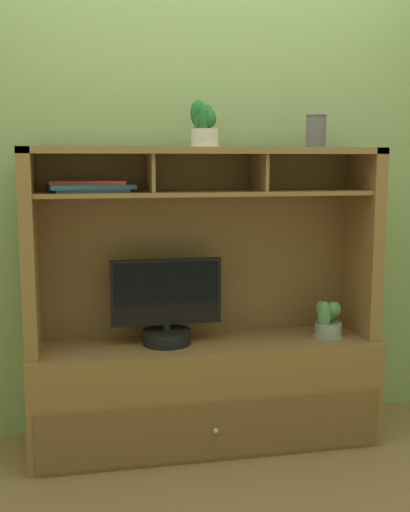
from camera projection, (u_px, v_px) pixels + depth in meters
The scene contains 8 objects.
floor_plane at pixel (205, 441), 3.13m from camera, with size 6.00×6.00×0.02m, color #966B49.
back_wall at pixel (195, 157), 3.17m from camera, with size 6.00×0.02×2.80m, color #8DA468.
media_console at pixel (205, 358), 3.07m from camera, with size 1.68×0.50×1.44m.
tv_monitor at pixel (167, 310), 2.98m from camera, with size 0.53×0.23×0.41m.
potted_orchid at pixel (328, 321), 3.11m from camera, with size 0.15×0.15×0.19m.
magazine_stack_left at pixel (90, 187), 2.84m from camera, with size 0.40×0.28×0.05m.
potted_succulent at pixel (204, 126), 2.90m from camera, with size 0.15×0.15×0.22m.
ceramic_vase at pixel (316, 131), 3.01m from camera, with size 0.10×0.10×0.16m.
Camera 1 is at (-0.58, -2.90, 1.39)m, focal length 43.85 mm.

